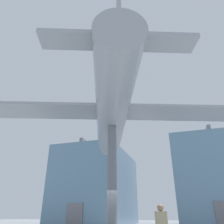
{
  "coord_description": "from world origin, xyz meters",
  "views": [
    {
      "loc": [
        3.96,
        -12.58,
        1.31
      ],
      "look_at": [
        0.0,
        0.0,
        7.46
      ],
      "focal_mm": 35.0,
      "sensor_mm": 36.0,
      "label": 1
    }
  ],
  "objects": [
    {
      "name": "glass_pavilion_left",
      "position": [
        -7.15,
        16.47,
        4.51
      ],
      "size": [
        8.05,
        13.23,
        9.6
      ],
      "color": "#60849E",
      "rests_on": "ground_plane"
    },
    {
      "name": "support_pylon_central",
      "position": [
        0.0,
        0.0,
        3.21
      ],
      "size": [
        0.56,
        0.56,
        6.41
      ],
      "color": "slate",
      "rests_on": "ground_plane"
    },
    {
      "name": "glass_pavilion_right",
      "position": [
        7.15,
        16.47,
        4.51
      ],
      "size": [
        8.05,
        13.23,
        9.6
      ],
      "color": "#60849E",
      "rests_on": "ground_plane"
    },
    {
      "name": "suspended_airplane",
      "position": [
        -0.08,
        0.22,
        7.46
      ],
      "size": [
        19.29,
        15.86,
        3.1
      ],
      "rotation": [
        0.0,
        0.0,
        0.35
      ],
      "color": "#93999E",
      "rests_on": "support_pylon_central"
    }
  ]
}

